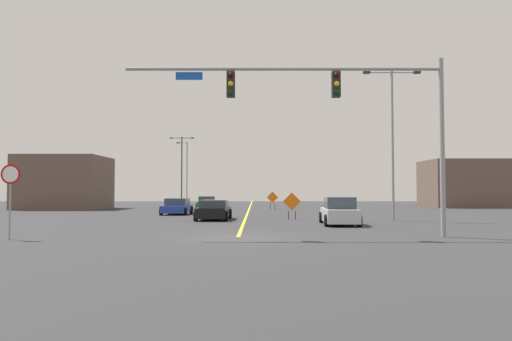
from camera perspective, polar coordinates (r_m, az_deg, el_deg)
ground at (r=19.70m, az=-2.18°, el=-7.84°), size 139.83×139.83×0.00m
road_centre_stripe at (r=58.48m, az=-0.78°, el=-4.27°), size 0.16×77.69×0.01m
traffic_signal_assembly at (r=20.20m, az=9.44°, el=8.08°), size 13.04×0.44×7.30m
stop_sign at (r=20.82m, az=-27.07°, el=-1.70°), size 0.76×0.07×2.88m
street_lamp_near_left at (r=31.88m, az=15.73°, el=4.34°), size 3.66×0.24×9.57m
street_lamp_far_right at (r=69.39m, az=-8.82°, el=0.63°), size 3.44×0.24×9.58m
street_lamp_near_right at (r=70.34m, az=-8.30°, el=0.04°), size 1.61×0.24×9.00m
construction_sign_left_shoulder at (r=31.73m, az=4.18°, el=-3.81°), size 1.17×0.29×1.77m
construction_sign_median_near at (r=48.71m, az=1.89°, el=-3.29°), size 1.15×0.14×1.82m
car_blue_far at (r=39.07m, az=-9.37°, el=-4.25°), size 2.21×3.90×1.28m
car_black_passing at (r=31.64m, az=-5.06°, el=-4.69°), size 2.17×4.60×1.28m
car_silver_mid at (r=27.20m, az=9.73°, el=-4.87°), size 2.10×4.60×1.53m
car_green_approaching at (r=50.04m, az=-5.88°, el=-3.87°), size 2.13×4.19×1.32m
roadside_building_east at (r=61.33m, az=23.27°, el=-1.44°), size 8.75×7.07×5.46m
roadside_building_west at (r=54.30m, az=-21.69°, el=-1.35°), size 8.22×7.53×5.49m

